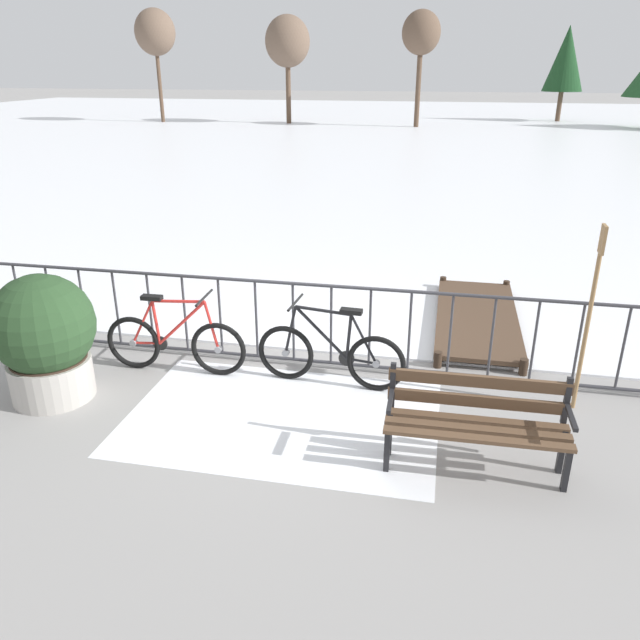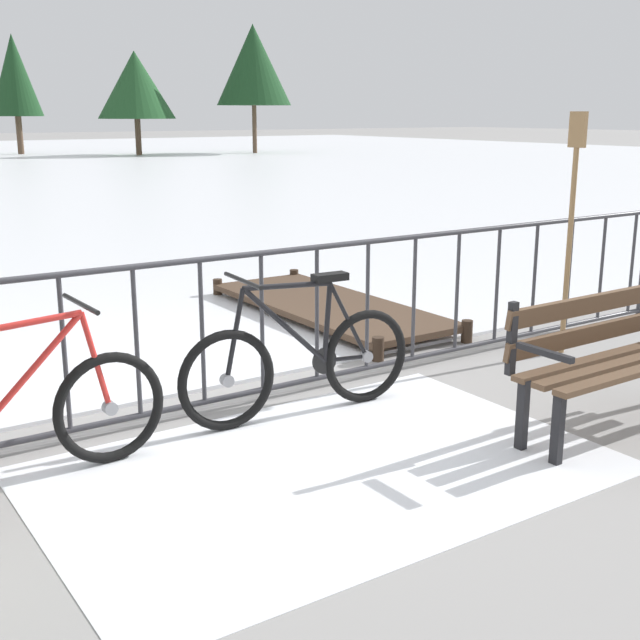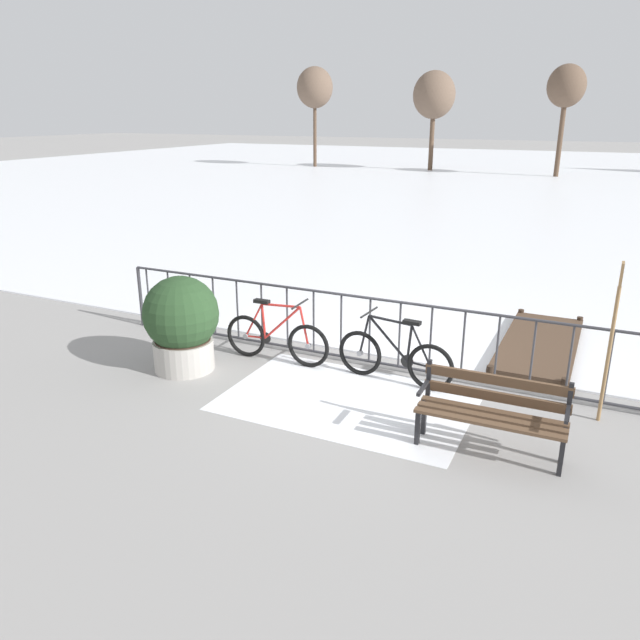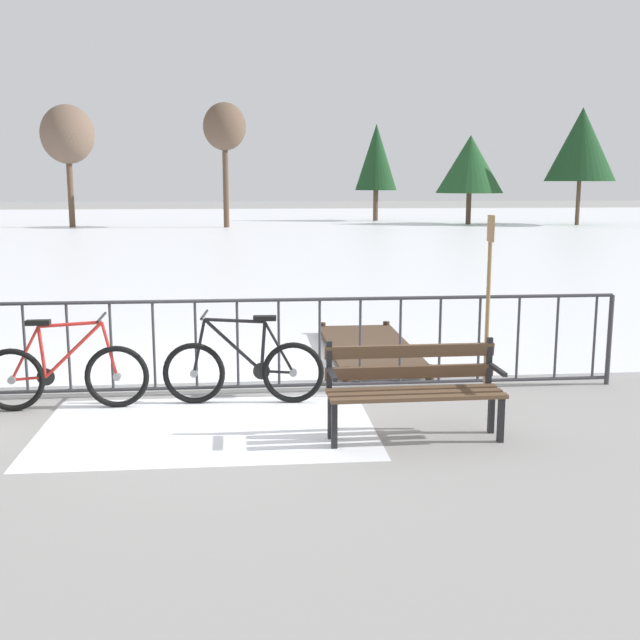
% 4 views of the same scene
% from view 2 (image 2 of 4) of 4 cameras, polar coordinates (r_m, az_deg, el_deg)
% --- Properties ---
extents(ground_plane, '(160.00, 160.00, 0.00)m').
position_cam_2_polar(ground_plane, '(5.71, -5.94, -6.01)').
color(ground_plane, gray).
extents(snow_patch, '(3.18, 2.10, 0.01)m').
position_cam_2_polar(snow_patch, '(4.73, 0.38, -10.33)').
color(snow_patch, white).
rests_on(snow_patch, ground).
extents(railing_fence, '(9.06, 0.06, 1.07)m').
position_cam_2_polar(railing_fence, '(5.55, -6.09, -0.57)').
color(railing_fence, '#38383D').
rests_on(railing_fence, ground).
extents(bicycle_near_railing, '(1.71, 0.52, 0.97)m').
position_cam_2_polar(bicycle_near_railing, '(4.70, -20.49, -6.62)').
color(bicycle_near_railing, black).
rests_on(bicycle_near_railing, ground).
extents(bicycle_second, '(1.71, 0.52, 0.97)m').
position_cam_2_polar(bicycle_second, '(5.42, -1.39, -2.95)').
color(bicycle_second, black).
rests_on(bicycle_second, ground).
extents(park_bench, '(1.61, 0.51, 0.89)m').
position_cam_2_polar(park_bench, '(5.53, 19.58, -1.90)').
color(park_bench, brown).
rests_on(park_bench, ground).
extents(oar_upright, '(0.04, 0.16, 1.98)m').
position_cam_2_polar(oar_upright, '(7.01, 17.10, 6.80)').
color(oar_upright, '#937047').
rests_on(oar_upright, ground).
extents(wooden_dock, '(1.10, 2.97, 0.20)m').
position_cam_2_polar(wooden_dock, '(8.09, 0.61, 1.02)').
color(wooden_dock, '#4C3828').
rests_on(wooden_dock, ground).
extents(tree_east_mid, '(3.55, 3.55, 4.70)m').
position_cam_2_polar(tree_east_mid, '(39.96, -12.73, 15.68)').
color(tree_east_mid, brown).
rests_on(tree_east_mid, ground).
extents(tree_far_east, '(2.39, 2.39, 5.52)m').
position_cam_2_polar(tree_far_east, '(42.40, -20.51, 15.65)').
color(tree_far_east, brown).
rests_on(tree_far_east, ground).
extents(tree_extra, '(3.60, 3.60, 6.05)m').
position_cam_2_polar(tree_extra, '(41.20, -4.67, 17.28)').
color(tree_extra, brown).
rests_on(tree_extra, ground).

